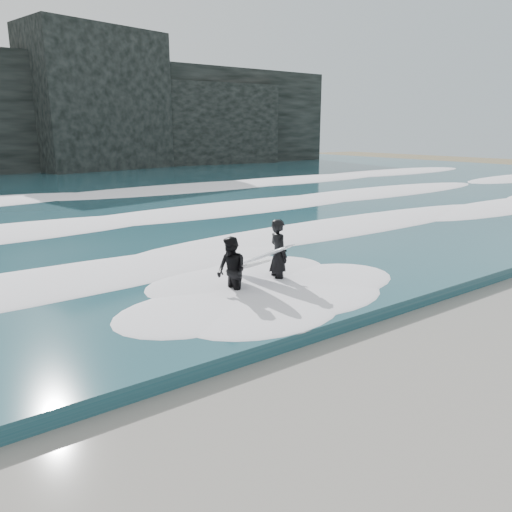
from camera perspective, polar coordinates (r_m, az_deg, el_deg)
The scene contains 7 objects.
ground at distance 8.75m, azimuth 26.79°, elevation -13.56°, with size 120.00×120.00×0.00m, color olive.
sea at distance 33.26m, azimuth -23.68°, elevation 6.70°, with size 90.00×52.00×0.30m, color #1E4954.
foam_near at distance 14.61m, azimuth -5.79°, elevation 0.52°, with size 60.00×3.20×0.20m, color white.
foam_mid at distance 20.84m, azimuth -15.64°, elevation 4.26°, with size 60.00×4.00×0.24m, color white.
foam_far at distance 29.36m, azimuth -21.96°, elevation 6.60°, with size 60.00×4.80×0.30m, color white.
surfer_left at distance 12.12m, azimuth 2.33°, elevation 0.11°, with size 1.16×1.83×1.77m.
surfer_right at distance 11.16m, azimuth -2.62°, elevation -1.70°, with size 1.02×1.84×1.56m.
Camera 1 is at (-7.13, -3.27, 3.86)m, focal length 35.00 mm.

